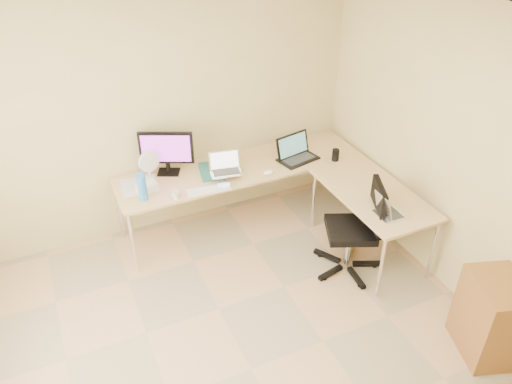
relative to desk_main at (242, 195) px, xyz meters
name	(u,v)px	position (x,y,z in m)	size (l,w,h in m)	color
floor	(251,369)	(-0.72, -1.85, -0.36)	(4.50, 4.50, 0.00)	tan
ceiling	(249,47)	(-0.72, -1.85, 2.24)	(4.50, 4.50, 0.00)	white
wall_back	(158,115)	(-0.72, 0.40, 0.93)	(4.50, 4.50, 0.00)	tan
wall_right	(486,174)	(1.38, -1.85, 0.93)	(4.50, 4.50, 0.00)	tan
desk_main	(242,195)	(0.00, 0.00, 0.00)	(2.65, 0.70, 0.73)	tan
desk_return	(369,223)	(0.98, -1.00, 0.00)	(0.70, 1.30, 0.73)	tan
monitor	(167,153)	(-0.73, 0.20, 0.60)	(0.55, 0.18, 0.47)	black
book_stack	(212,171)	(-0.33, 0.00, 0.39)	(0.24, 0.33, 0.05)	#205953
laptop_center	(226,164)	(-0.23, -0.14, 0.52)	(0.32, 0.25, 0.21)	silver
laptop_black	(299,149)	(0.62, -0.12, 0.50)	(0.42, 0.31, 0.27)	black
keyboard	(209,190)	(-0.48, -0.30, 0.38)	(0.44, 0.12, 0.02)	silver
mouse	(268,172)	(0.19, -0.26, 0.39)	(0.11, 0.07, 0.04)	white
mug	(176,195)	(-0.81, -0.30, 0.41)	(0.09, 0.09, 0.08)	silver
cd_stack	(224,186)	(-0.32, -0.30, 0.38)	(0.13, 0.13, 0.03)	silver
water_bottle	(142,187)	(-1.09, -0.19, 0.51)	(0.08, 0.08, 0.28)	blue
papers	(134,186)	(-1.13, 0.08, 0.37)	(0.24, 0.34, 0.01)	silver
white_box	(147,187)	(-1.02, -0.04, 0.40)	(0.20, 0.15, 0.07)	silver
desk_fan	(149,165)	(-0.93, 0.20, 0.51)	(0.22, 0.22, 0.28)	silver
black_cup	(335,155)	(0.97, -0.30, 0.43)	(0.08, 0.08, 0.13)	black
laptop_return	(392,206)	(0.88, -1.37, 0.46)	(0.23, 0.29, 0.19)	silver
office_chair	(351,227)	(0.65, -1.13, 0.14)	(0.59, 0.59, 0.98)	black
cabinet	(493,318)	(1.13, -2.47, -0.01)	(0.43, 0.53, 0.73)	brown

